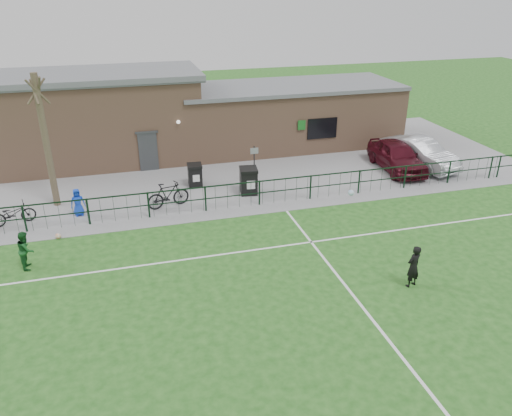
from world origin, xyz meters
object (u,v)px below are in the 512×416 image
object	(u,v)px
spectator_child	(78,202)
car_silver	(419,153)
outfield_player	(26,250)
ball_ground	(58,236)
bare_tree	(46,143)
sign_post	(254,165)
wheelie_bin_right	(249,181)
wheelie_bin_left	(195,176)
bicycle_d	(168,195)
car_maroon	(397,156)
bicycle_c	(13,214)

from	to	relation	value
spectator_child	car_silver	bearing A→B (deg)	-3.00
spectator_child	outfield_player	xyz separation A→B (m)	(-1.58, -4.04, 0.07)
spectator_child	ball_ground	size ratio (longest dim) A/B	5.42
ball_ground	bare_tree	bearing A→B (deg)	94.92
sign_post	car_silver	xyz separation A→B (m)	(9.45, 0.08, -0.22)
ball_ground	sign_post	bearing A→B (deg)	21.01
wheelie_bin_right	spectator_child	xyz separation A→B (m)	(-7.84, -0.41, 0.02)
wheelie_bin_right	car_silver	world-z (taller)	car_silver
ball_ground	car_silver	bearing A→B (deg)	10.92
wheelie_bin_left	bicycle_d	distance (m)	2.81
car_silver	outfield_player	world-z (taller)	car_silver
car_maroon	car_silver	xyz separation A→B (m)	(1.46, 0.13, -0.01)
sign_post	car_maroon	bearing A→B (deg)	-0.41
car_silver	bicycle_c	xyz separation A→B (m)	(-20.49, -1.73, -0.30)
bicycle_d	spectator_child	distance (m)	3.91
car_silver	ball_ground	distance (m)	18.96
wheelie_bin_left	bare_tree	bearing A→B (deg)	-170.57
car_maroon	bare_tree	bearing A→B (deg)	-175.62
wheelie_bin_left	spectator_child	xyz separation A→B (m)	(-5.51, -2.12, 0.11)
wheelie_bin_right	ball_ground	size ratio (longest dim) A/B	5.21
car_maroon	bicycle_c	xyz separation A→B (m)	(-19.04, -1.59, -0.31)
wheelie_bin_left	wheelie_bin_right	size ratio (longest dim) A/B	0.85
sign_post	car_silver	size ratio (longest dim) A/B	0.42
outfield_player	ball_ground	size ratio (longest dim) A/B	6.24
car_silver	wheelie_bin_left	bearing A→B (deg)	162.51
bicycle_d	spectator_child	world-z (taller)	spectator_child
wheelie_bin_left	ball_ground	size ratio (longest dim) A/B	4.43
bare_tree	sign_post	bearing A→B (deg)	0.20
bare_tree	outfield_player	distance (m)	5.97
bicycle_d	outfield_player	xyz separation A→B (m)	(-5.49, -3.85, 0.10)
spectator_child	outfield_player	bearing A→B (deg)	-119.38
car_silver	spectator_child	bearing A→B (deg)	170.08
bare_tree	ball_ground	size ratio (longest dim) A/B	26.22
wheelie_bin_left	car_maroon	world-z (taller)	car_maroon
sign_post	outfield_player	bearing A→B (deg)	-151.09
wheelie_bin_right	wheelie_bin_left	bearing A→B (deg)	151.90
car_maroon	outfield_player	world-z (taller)	car_maroon
car_maroon	sign_post	bearing A→B (deg)	-175.95
bare_tree	spectator_child	bearing A→B (deg)	-54.52
car_maroon	wheelie_bin_right	bearing A→B (deg)	-168.80
car_silver	wheelie_bin_right	bearing A→B (deg)	171.61
wheelie_bin_left	ball_ground	xyz separation A→B (m)	(-6.24, -4.15, -0.41)
wheelie_bin_right	outfield_player	xyz separation A→B (m)	(-9.42, -4.45, 0.10)
bicycle_c	outfield_player	bearing A→B (deg)	-179.51
ball_ground	wheelie_bin_right	bearing A→B (deg)	15.92
car_maroon	bicycle_c	distance (m)	19.11
bicycle_d	ball_ground	world-z (taller)	bicycle_d
car_maroon	car_silver	size ratio (longest dim) A/B	0.98
spectator_child	car_maroon	bearing A→B (deg)	-3.02
car_silver	outfield_player	bearing A→B (deg)	-178.85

